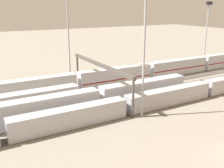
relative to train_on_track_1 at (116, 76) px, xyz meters
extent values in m
plane|color=gray|center=(0.31, 7.50, -2.59)|extent=(400.00, 400.00, 0.00)
cube|color=#3D3833|center=(0.31, -5.00, -2.53)|extent=(140.00, 2.80, 0.12)
cube|color=#3D3833|center=(0.31, 0.00, -2.53)|extent=(140.00, 2.80, 0.12)
cube|color=#4C443D|center=(0.31, 5.00, -2.53)|extent=(140.00, 2.80, 0.12)
cube|color=#3D3833|center=(0.31, 10.00, -2.53)|extent=(140.00, 2.80, 0.12)
cube|color=#3D3833|center=(0.31, 15.00, -2.53)|extent=(140.00, 2.80, 0.12)
cube|color=#4C443D|center=(0.31, 20.00, -2.53)|extent=(140.00, 2.80, 0.12)
cube|color=silver|center=(27.74, 10.00, 0.03)|extent=(23.00, 3.00, 5.00)
cube|color=silver|center=(-24.20, 0.00, 0.03)|extent=(23.00, 3.00, 5.00)
cube|color=maroon|center=(-24.20, 0.00, -0.29)|extent=(22.40, 3.06, 0.36)
cube|color=silver|center=(0.00, 0.00, 0.03)|extent=(23.00, 3.00, 5.00)
cube|color=maroon|center=(0.00, 0.00, -0.67)|extent=(22.40, 3.06, 0.36)
cube|color=silver|center=(24.20, 0.00, 0.03)|extent=(23.00, 3.00, 5.00)
cube|color=maroon|center=(24.20, 0.00, -0.34)|extent=(22.40, 3.06, 0.36)
cube|color=silver|center=(1.00, 15.00, 0.03)|extent=(23.00, 3.00, 5.00)
cube|color=silver|center=(25.20, 15.00, 0.03)|extent=(23.00, 3.00, 5.00)
cube|color=#A8AAB2|center=(-2.59, 20.00, -0.57)|extent=(23.00, 3.00, 3.80)
cube|color=#A8AAB2|center=(21.61, 20.00, -0.57)|extent=(23.00, 3.00, 3.80)
cylinder|color=#9EA0A5|center=(-44.58, -7.25, 8.71)|extent=(0.44, 0.44, 22.60)
cube|color=#262628|center=(-44.58, -7.25, 20.61)|extent=(2.80, 0.70, 1.20)
cylinder|color=#9EA0A5|center=(6.91, 22.55, 12.46)|extent=(0.44, 0.44, 30.11)
cylinder|color=#9EA0A5|center=(11.07, -7.64, 13.16)|extent=(0.44, 0.44, 31.51)
cylinder|color=#4C4742|center=(8.89, -7.10, 1.41)|extent=(0.50, 0.50, 8.00)
cylinder|color=#4C4742|center=(8.89, 22.10, 1.41)|extent=(0.50, 0.50, 8.00)
cube|color=#4C4742|center=(8.89, 7.50, 5.81)|extent=(0.70, 30.00, 0.80)
camera|label=1|loc=(37.41, 63.51, 19.60)|focal=42.09mm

